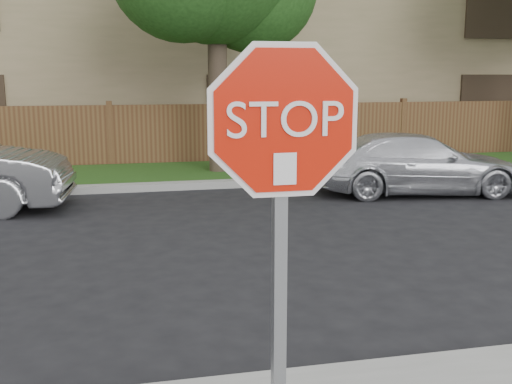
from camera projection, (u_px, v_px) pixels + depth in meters
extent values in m
cube|color=gray|center=(109.00, 188.00, 12.18)|extent=(70.00, 0.30, 0.15)
cube|color=#1E4714|center=(111.00, 176.00, 13.76)|extent=(70.00, 3.00, 0.12)
cube|color=#51301C|center=(110.00, 137.00, 15.15)|extent=(70.00, 0.12, 1.60)
cube|color=#8E7F58|center=(110.00, 55.00, 20.09)|extent=(34.00, 8.00, 6.00)
cylinder|color=#382B21|center=(218.00, 92.00, 13.83)|extent=(0.44, 0.44, 3.92)
cube|color=gray|center=(279.00, 300.00, 2.99)|extent=(0.06, 0.06, 2.30)
cylinder|color=white|center=(284.00, 121.00, 2.76)|extent=(1.01, 0.02, 1.01)
cylinder|color=red|center=(285.00, 121.00, 2.74)|extent=(0.93, 0.02, 0.93)
cube|color=white|center=(285.00, 169.00, 2.77)|extent=(0.11, 0.00, 0.15)
imported|color=silver|center=(417.00, 164.00, 11.97)|extent=(4.34, 2.26, 1.20)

